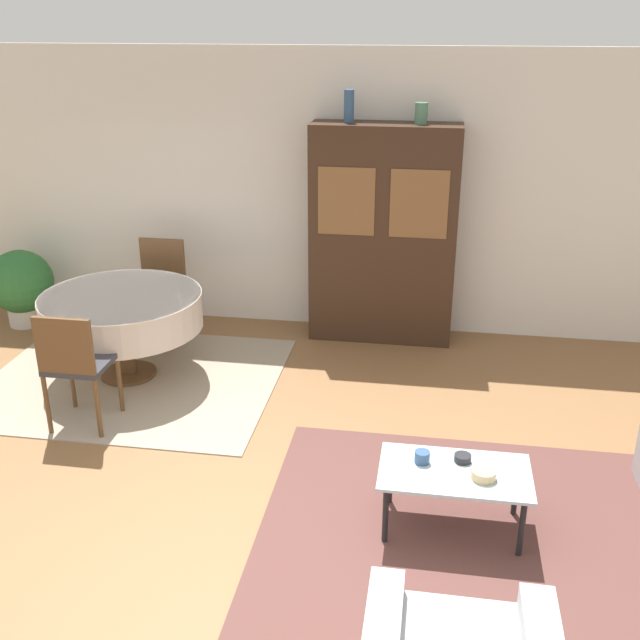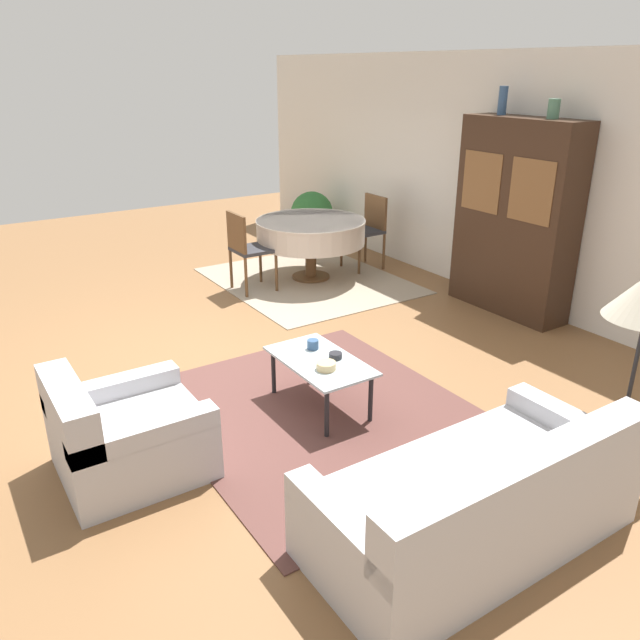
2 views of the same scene
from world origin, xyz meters
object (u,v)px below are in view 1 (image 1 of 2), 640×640
Objects in this scene: bowl at (484,474)px; bowl_small at (463,458)px; cup at (422,457)px; coffee_table at (454,477)px; vase_tall at (349,106)px; vase_short at (421,113)px; dining_chair_near at (75,361)px; dining_chair_far at (160,282)px; potted_plant at (21,284)px; display_cabinet at (383,235)px; dining_table at (122,311)px.

bowl is 1.43× the size of bowl_small.
coffee_table is at bearing -17.20° from cup.
coffee_table is 3.60m from vase_tall.
vase_short is at bearing 97.63° from coffee_table.
dining_chair_near is 1.00× the size of dining_chair_far.
vase_tall is (1.77, 0.34, 1.63)m from dining_chair_far.
dining_chair_near is 9.15× the size of bowl_small.
coffee_table is at bearing -111.82° from bowl_small.
bowl_small is (0.05, 0.11, 0.07)m from coffee_table.
coffee_table is at bearing 162.50° from bowl.
vase_short reaches higher than cup.
potted_plant is at bearing 149.76° from bowl_small.
vase_short is (-0.39, 2.92, 1.78)m from coffee_table.
dining_chair_far reaches higher than cup.
potted_plant reaches higher than coffee_table.
display_cabinet is at bearing 4.31° from potted_plant.
display_cabinet is 3.15m from bowl.
dining_chair_near is 2.70m from cup.
potted_plant reaches higher than bowl_small.
bowl is at bearing -54.40° from bowl_small.
display_cabinet reaches higher than cup.
bowl_small is 3.48m from vase_tall.
dining_chair_far is 2.43m from vase_tall.
cup is 3.45m from vase_tall.
vase_short is at bearing 27.21° from dining_table.
potted_plant is (-1.50, 0.07, -0.13)m from dining_chair_far.
display_cabinet is 22.11× the size of cup.
coffee_table is 3.07m from display_cabinet.
dining_chair_near and dining_chair_far have the same top height.
vase_short is (2.41, 0.34, 1.58)m from dining_chair_far.
bowl is at bearing -31.16° from potted_plant.
vase_short is at bearing 0.00° from vase_tall.
potted_plant reaches higher than bowl.
bowl is 3.65m from vase_tall.
display_cabinet is at bearing 106.04° from bowl.
dining_table is 1.44× the size of dining_chair_far.
dining_table reaches higher than bowl_small.
bowl_small is at bearing -81.16° from vase_short.
potted_plant is at bearing -175.23° from vase_tall.
display_cabinet reaches higher than bowl_small.
coffee_table is 8.78× the size of bowl_small.
display_cabinet is 1.22m from vase_tall.
cup is (2.60, -1.62, -0.16)m from dining_table.
bowl_small is at bearing 11.87° from cup.
dining_chair_far is 10.22× the size of cup.
coffee_table is at bearing -15.66° from dining_chair_near.
cup reaches higher than coffee_table.
display_cabinet is at bearing -0.16° from vase_tall.
coffee_table is at bearing 137.36° from dining_chair_far.
vase_tall is at bearing 110.97° from bowl_small.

